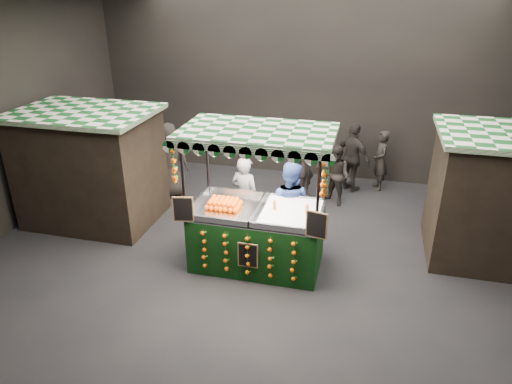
# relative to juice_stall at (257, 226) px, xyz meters

# --- Properties ---
(ground) EXTENTS (12.00, 12.00, 0.00)m
(ground) POSITION_rel_juice_stall_xyz_m (0.27, 0.00, -0.86)
(ground) COLOR black
(ground) RESTS_ON ground
(market_hall) EXTENTS (12.10, 10.10, 5.05)m
(market_hall) POSITION_rel_juice_stall_xyz_m (0.27, 0.00, 2.53)
(market_hall) COLOR black
(market_hall) RESTS_ON ground
(neighbour_stall_left) EXTENTS (3.00, 2.20, 2.60)m
(neighbour_stall_left) POSITION_rel_juice_stall_xyz_m (-4.13, 1.00, 0.45)
(neighbour_stall_left) COLOR black
(neighbour_stall_left) RESTS_ON ground
(neighbour_stall_right) EXTENTS (3.00, 2.20, 2.60)m
(neighbour_stall_right) POSITION_rel_juice_stall_xyz_m (4.67, 1.50, 0.45)
(neighbour_stall_right) COLOR black
(neighbour_stall_right) RESTS_ON ground
(juice_stall) EXTENTS (2.85, 1.68, 2.76)m
(juice_stall) POSITION_rel_juice_stall_xyz_m (0.00, 0.00, 0.00)
(juice_stall) COLOR black
(juice_stall) RESTS_ON ground
(vendor_grey) EXTENTS (0.76, 0.60, 1.81)m
(vendor_grey) POSITION_rel_juice_stall_xyz_m (-0.56, 1.14, 0.05)
(vendor_grey) COLOR slate
(vendor_grey) RESTS_ON ground
(vendor_blue) EXTENTS (1.02, 0.86, 1.89)m
(vendor_blue) POSITION_rel_juice_stall_xyz_m (0.45, 0.88, 0.09)
(vendor_blue) COLOR navy
(vendor_blue) RESTS_ON ground
(shopper_0) EXTENTS (0.69, 0.61, 1.60)m
(shopper_0) POSITION_rel_juice_stall_xyz_m (0.35, 3.46, -0.06)
(shopper_0) COLOR #2B2523
(shopper_0) RESTS_ON ground
(shopper_1) EXTENTS (0.93, 0.88, 1.52)m
(shopper_1) POSITION_rel_juice_stall_xyz_m (1.20, 3.15, -0.09)
(shopper_1) COLOR black
(shopper_1) RESTS_ON ground
(shopper_2) EXTENTS (1.14, 1.01, 1.85)m
(shopper_2) POSITION_rel_juice_stall_xyz_m (1.54, 4.10, 0.07)
(shopper_2) COLOR #292522
(shopper_2) RESTS_ON ground
(shopper_3) EXTENTS (1.12, 1.36, 1.83)m
(shopper_3) POSITION_rel_juice_stall_xyz_m (0.45, 3.27, 0.06)
(shopper_3) COLOR black
(shopper_3) RESTS_ON ground
(shopper_4) EXTENTS (1.08, 0.85, 1.93)m
(shopper_4) POSITION_rel_juice_stall_xyz_m (-2.98, 2.66, 0.11)
(shopper_4) COLOR #282320
(shopper_4) RESTS_ON ground
(shopper_5) EXTENTS (1.25, 1.87, 1.93)m
(shopper_5) POSITION_rel_juice_stall_xyz_m (4.77, 3.49, 0.11)
(shopper_5) COLOR black
(shopper_5) RESTS_ON ground
(shopper_6) EXTENTS (0.53, 0.67, 1.62)m
(shopper_6) POSITION_rel_juice_stall_xyz_m (2.25, 4.37, -0.05)
(shopper_6) COLOR black
(shopper_6) RESTS_ON ground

